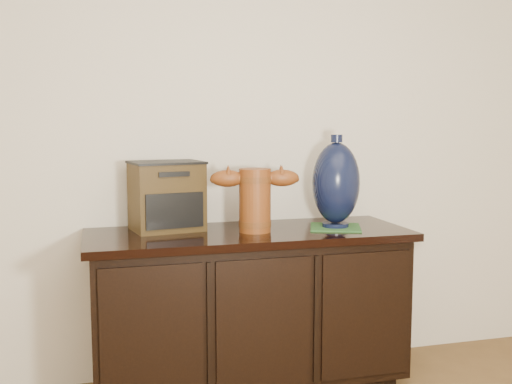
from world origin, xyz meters
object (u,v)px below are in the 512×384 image
object	(u,v)px
tv_radio	(167,196)
lamp_base	(336,183)
spray_can	(186,208)
terracotta_vessel	(255,196)
sideboard	(249,309)

from	to	relation	value
tv_radio	lamp_base	distance (m)	0.78
tv_radio	spray_can	bearing A→B (deg)	-7.16
terracotta_vessel	spray_can	distance (m)	0.34
sideboard	terracotta_vessel	world-z (taller)	terracotta_vessel
spray_can	lamp_base	bearing A→B (deg)	-13.63
tv_radio	spray_can	world-z (taller)	tv_radio
terracotta_vessel	spray_can	bearing A→B (deg)	160.76
sideboard	terracotta_vessel	bearing A→B (deg)	-51.19
tv_radio	terracotta_vessel	bearing A→B (deg)	-32.08
tv_radio	lamp_base	xyz separation A→B (m)	(0.76, -0.16, 0.05)
tv_radio	spray_can	size ratio (longest dim) A/B	1.77
terracotta_vessel	tv_radio	xyz separation A→B (m)	(-0.38, 0.15, -0.00)
sideboard	lamp_base	size ratio (longest dim) A/B	3.41
lamp_base	tv_radio	bearing A→B (deg)	168.14
sideboard	spray_can	xyz separation A→B (m)	(-0.27, 0.13, 0.47)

